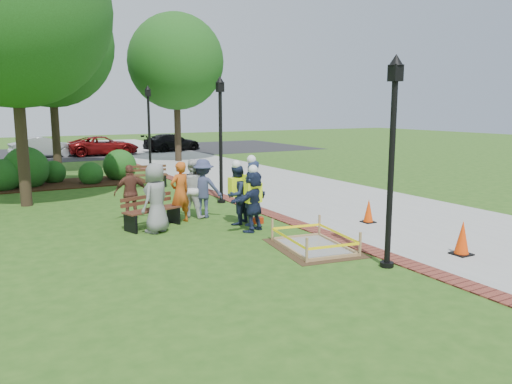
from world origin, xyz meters
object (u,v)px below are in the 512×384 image
wet_concrete_pad (314,238)px  hivis_worker_b (251,191)px  hivis_worker_a (253,198)px  hivis_worker_c (237,193)px  cone_front (462,239)px  bench_near (153,218)px  lamp_near (392,146)px

wet_concrete_pad → hivis_worker_b: size_ratio=1.29×
hivis_worker_a → hivis_worker_c: bearing=91.3°
cone_front → hivis_worker_a: size_ratio=0.45×
cone_front → bench_near: bearing=131.5°
bench_near → hivis_worker_b: bearing=-22.2°
hivis_worker_a → hivis_worker_b: bearing=64.9°
bench_near → hivis_worker_a: (2.21, -1.66, 0.60)m
wet_concrete_pad → hivis_worker_c: bearing=98.7°
bench_near → hivis_worker_a: size_ratio=0.97×
lamp_near → hivis_worker_c: lamp_near is taller
hivis_worker_b → hivis_worker_c: 0.43m
bench_near → hivis_worker_b: 2.80m
wet_concrete_pad → cone_front: cone_front is taller
hivis_worker_c → cone_front: bearing=-59.7°
cone_front → hivis_worker_b: bearing=118.9°
bench_near → cone_front: bearing=-48.5°
bench_near → cone_front: bench_near is taller
bench_near → hivis_worker_c: bearing=-18.7°
hivis_worker_b → hivis_worker_c: (-0.32, 0.28, -0.07)m
wet_concrete_pad → lamp_near: size_ratio=0.59×
lamp_near → cone_front: bearing=-6.1°
bench_near → hivis_worker_c: (2.19, -0.74, 0.62)m
bench_near → lamp_near: lamp_near is taller
hivis_worker_b → cone_front: bearing=-61.1°
cone_front → lamp_near: 2.91m
wet_concrete_pad → lamp_near: (0.52, -1.86, 2.25)m
cone_front → lamp_near: (-2.01, 0.21, 2.10)m
cone_front → hivis_worker_c: hivis_worker_c is taller
hivis_worker_c → bench_near: bearing=161.3°
cone_front → hivis_worker_a: bearing=125.3°
bench_near → hivis_worker_b: (2.51, -1.02, 0.69)m
hivis_worker_c → lamp_near: bearing=-78.7°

